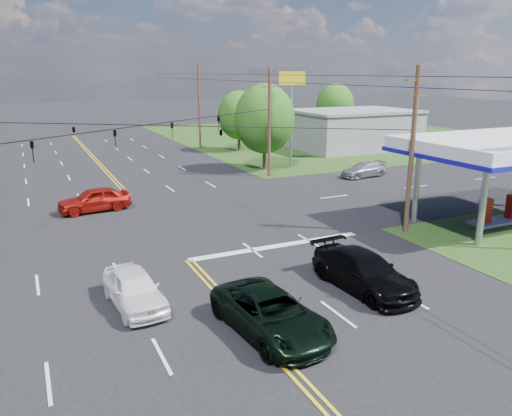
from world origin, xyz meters
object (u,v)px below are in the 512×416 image
gas_canopy (507,148)px  pole_se (412,149)px  tree_right_a (265,119)px  tree_right_b (239,115)px  tree_far_r (335,105)px  pickup_white (134,289)px  retail_ne (353,130)px  pole_right_far (199,106)px  pickup_dkgreen (271,313)px  pole_ne (269,122)px  suv_black (364,271)px

gas_canopy → pole_se: (-6.50, 1.00, 0.20)m
tree_right_a → tree_right_b: tree_right_a is taller
tree_right_a → tree_far_r: bearing=42.0°
gas_canopy → pickup_white: 23.42m
pole_se → tree_right_b: 33.19m
tree_right_b → tree_far_r: size_ratio=0.93×
retail_ne → pole_se: pole_se is taller
pole_right_far → pickup_dkgreen: bearing=-105.8°
pickup_white → pole_ne: bearing=46.7°
pickup_white → pole_right_far: bearing=62.6°
pickup_dkgreen → pole_right_far: bearing=68.5°
gas_canopy → suv_black: gas_canopy is taller
tree_right_b → pickup_white: (-20.00, -35.90, -3.47)m
gas_canopy → pole_right_far: pole_right_far is taller
gas_canopy → pickup_dkgreen: size_ratio=2.22×
tree_right_b → suv_black: (-10.64, -38.42, -3.42)m
tree_right_b → pickup_dkgreen: tree_right_b is taller
pole_right_far → pickup_dkgreen: 46.08m
tree_far_r → suv_black: bearing=-122.3°
tree_right_a → suv_black: (-8.14, -26.42, -4.07)m
tree_right_b → pickup_dkgreen: size_ratio=1.29×
pole_se → pole_right_far: (0.00, 37.00, 0.25)m
tree_right_b → pickup_dkgreen: (-16.00, -40.13, -3.45)m
pickup_dkgreen → pickup_white: pickup_dkgreen is taller
pole_ne → pickup_white: size_ratio=2.16×
tree_right_a → pickup_dkgreen: 31.47m
tree_right_a → pickup_white: size_ratio=1.86×
pole_right_far → pickup_white: 43.40m
suv_black → tree_far_r: bearing=54.0°
pickup_dkgreen → pole_se: bearing=24.0°
pickup_white → pickup_dkgreen: bearing=-51.6°
retail_ne → pole_right_far: (-17.00, 8.00, 2.97)m
pole_right_far → tree_far_r: (21.00, 2.00, -0.62)m
gas_canopy → suv_black: bearing=-162.0°
pole_se → pole_right_far: 37.00m
pole_se → pickup_dkgreen: size_ratio=1.73×
tree_right_b → pickup_white: size_ratio=1.61×
pole_right_far → pole_se: bearing=-90.0°
gas_canopy → tree_right_b: tree_right_b is taller
tree_right_b → tree_far_r: (17.50, 6.00, 0.33)m
pickup_dkgreen → retail_ne: bearing=45.1°
pole_ne → pickup_white: 26.95m
gas_canopy → suv_black: (-13.64, -4.42, -3.91)m
tree_right_b → gas_canopy: bearing=-85.0°
retail_ne → suv_black: bearing=-125.0°
retail_ne → gas_canopy: gas_canopy is taller
pole_se → suv_black: 9.86m
tree_far_r → pickup_white: size_ratio=1.74×
pole_se → pickup_dkgreen: pole_se is taller
pole_right_far → suv_black: 43.24m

